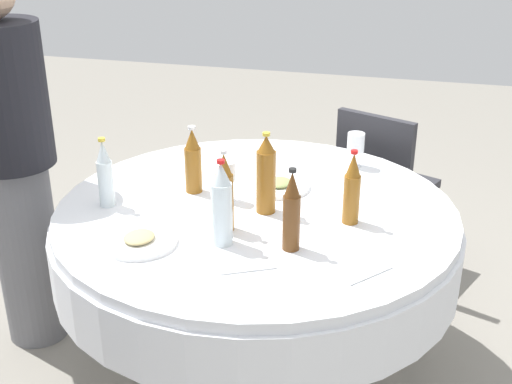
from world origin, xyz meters
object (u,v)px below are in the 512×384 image
at_px(wine_glass_inner, 356,144).
at_px(plate_mid, 139,241).
at_px(wine_glass_far, 228,174).
at_px(bottle_brown_near, 292,213).
at_px(dining_table, 256,240).
at_px(bottle_amber_rear, 224,194).
at_px(bottle_amber_right, 266,175).
at_px(bottle_amber_far, 193,162).
at_px(chair_north, 381,178).
at_px(bottle_clear_east, 222,205).
at_px(bottle_clear_inner, 105,175).
at_px(plate_west, 280,186).
at_px(person_right, 13,161).
at_px(bottle_amber_north, 352,190).

height_order(wine_glass_inner, plate_mid, wine_glass_inner).
bearing_deg(wine_glass_far, bottle_brown_near, -134.57).
distance_m(dining_table, bottle_amber_rear, 0.36).
height_order(bottle_amber_right, bottle_amber_far, bottle_amber_right).
xyz_separation_m(bottle_amber_right, chair_north, (0.96, -0.35, -0.37)).
height_order(bottle_clear_east, chair_north, bottle_clear_east).
xyz_separation_m(bottle_amber_rear, bottle_clear_inner, (0.07, 0.49, -0.01)).
relative_size(dining_table, wine_glass_inner, 10.22).
bearing_deg(chair_north, plate_west, -92.13).
xyz_separation_m(bottle_clear_east, person_right, (0.28, 0.97, -0.05)).
bearing_deg(chair_north, dining_table, -90.00).
distance_m(wine_glass_inner, person_right, 1.41).
distance_m(bottle_amber_right, wine_glass_inner, 0.59).
bearing_deg(wine_glass_far, bottle_amber_right, -109.08).
bearing_deg(wine_glass_inner, wine_glass_far, 138.38).
height_order(dining_table, plate_mid, plate_mid).
distance_m(bottle_amber_right, bottle_amber_north, 0.31).
xyz_separation_m(wine_glass_far, person_right, (-0.06, 0.89, -0.02)).
xyz_separation_m(bottle_amber_rear, person_right, (0.18, 0.95, -0.04)).
bearing_deg(wine_glass_inner, bottle_clear_east, 157.32).
relative_size(bottle_clear_inner, chair_north, 0.31).
bearing_deg(plate_west, bottle_clear_inner, 118.61).
xyz_separation_m(bottle_amber_far, plate_west, (0.11, -0.32, -0.11)).
relative_size(bottle_clear_inner, bottle_amber_far, 0.99).
bearing_deg(wine_glass_far, bottle_amber_north, -97.66).
bearing_deg(dining_table, bottle_amber_rear, 165.21).
bearing_deg(bottle_amber_right, bottle_clear_east, 163.97).
bearing_deg(person_right, bottle_brown_near, -103.64).
bearing_deg(bottle_amber_north, bottle_amber_right, 88.66).
relative_size(dining_table, bottle_clear_east, 5.09).
relative_size(bottle_amber_right, plate_west, 1.29).
height_order(bottle_amber_north, plate_west, bottle_amber_north).
relative_size(bottle_amber_right, bottle_clear_east, 1.02).
bearing_deg(bottle_amber_rear, bottle_clear_inner, 81.35).
bearing_deg(bottle_amber_right, dining_table, 55.97).
distance_m(bottle_brown_near, plate_mid, 0.52).
height_order(plate_mid, chair_north, chair_north).
xyz_separation_m(bottle_amber_rear, wine_glass_far, (0.23, 0.06, -0.03)).
bearing_deg(bottle_amber_right, plate_mid, 135.58).
relative_size(dining_table, bottle_amber_rear, 5.18).
xyz_separation_m(bottle_clear_east, bottle_brown_near, (0.02, -0.23, -0.01)).
bearing_deg(dining_table, plate_west, -14.10).
bearing_deg(plate_west, bottle_amber_right, 179.78).
bearing_deg(bottle_brown_near, wine_glass_far, 45.43).
bearing_deg(bottle_brown_near, plate_mid, 101.52).
bearing_deg(bottle_clear_east, wine_glass_far, 14.29).
distance_m(bottle_amber_far, chair_north, 1.14).
bearing_deg(bottle_clear_east, bottle_clear_inner, 71.29).
bearing_deg(dining_table, bottle_amber_north, -96.11).
relative_size(bottle_clear_inner, wine_glass_inner, 1.79).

